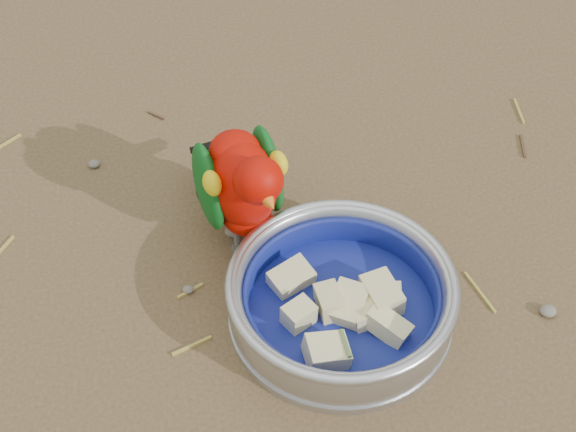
{
  "coord_description": "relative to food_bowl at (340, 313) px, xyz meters",
  "views": [
    {
      "loc": [
        -0.03,
        -0.56,
        0.76
      ],
      "look_at": [
        0.07,
        0.08,
        0.08
      ],
      "focal_mm": 55.0,
      "sensor_mm": 36.0,
      "label": 1
    }
  ],
  "objects": [
    {
      "name": "bowl_wall",
      "position": [
        0.0,
        0.0,
        0.03
      ],
      "size": [
        0.24,
        0.24,
        0.04
      ],
      "primitive_type": null,
      "color": "#B2B2BA",
      "rests_on": "food_bowl"
    },
    {
      "name": "food_bowl",
      "position": [
        0.0,
        0.0,
        0.0
      ],
      "size": [
        0.24,
        0.24,
        0.02
      ],
      "primitive_type": "cylinder",
      "color": "#B2B2BA",
      "rests_on": "ground"
    },
    {
      "name": "fruit_wedges",
      "position": [
        0.0,
        0.0,
        0.02
      ],
      "size": [
        0.14,
        0.14,
        0.03
      ],
      "primitive_type": null,
      "color": "beige",
      "rests_on": "food_bowl"
    },
    {
      "name": "lory_parrot",
      "position": [
        -0.09,
        0.13,
        0.07
      ],
      "size": [
        0.14,
        0.22,
        0.16
      ],
      "primitive_type": null,
      "rotation": [
        0.0,
        0.0,
        -2.89
      ],
      "color": "#AF0A01",
      "rests_on": "ground"
    },
    {
      "name": "ground",
      "position": [
        -0.12,
        0.0,
        -0.01
      ],
      "size": [
        60.0,
        60.0,
        0.0
      ],
      "primitive_type": "plane",
      "color": "brown"
    },
    {
      "name": "ground_debris",
      "position": [
        -0.15,
        0.07,
        -0.01
      ],
      "size": [
        0.9,
        0.8,
        0.01
      ],
      "primitive_type": null,
      "color": "#A99541",
      "rests_on": "ground"
    }
  ]
}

